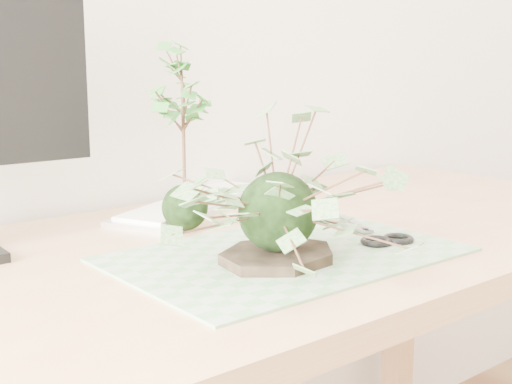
% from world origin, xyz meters
% --- Properties ---
extents(desk, '(1.60, 0.70, 0.74)m').
position_xyz_m(desk, '(0.06, 1.23, 0.65)').
color(desk, tan).
rests_on(desk, ground_plane).
extents(cutting_mat, '(0.49, 0.33, 0.00)m').
position_xyz_m(cutting_mat, '(0.05, 1.13, 0.74)').
color(cutting_mat, '#60925E').
rests_on(cutting_mat, desk).
extents(stone_dish, '(0.20, 0.20, 0.01)m').
position_xyz_m(stone_dish, '(0.01, 1.11, 0.75)').
color(stone_dish, black).
rests_on(stone_dish, cutting_mat).
extents(ivy_kokedama, '(0.35, 0.35, 0.22)m').
position_xyz_m(ivy_kokedama, '(0.01, 1.11, 0.87)').
color(ivy_kokedama, black).
rests_on(ivy_kokedama, stone_dish).
extents(maple_kokedama, '(0.22, 0.22, 0.32)m').
position_xyz_m(maple_kokedama, '(0.02, 1.35, 0.97)').
color(maple_kokedama, black).
rests_on(maple_kokedama, desk).
extents(keyboard, '(0.43, 0.29, 0.02)m').
position_xyz_m(keyboard, '(0.14, 1.49, 0.75)').
color(keyboard, silver).
rests_on(keyboard, desk).
extents(scissors, '(0.10, 0.20, 0.01)m').
position_xyz_m(scissors, '(0.22, 1.10, 0.75)').
color(scissors, gray).
rests_on(scissors, cutting_mat).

